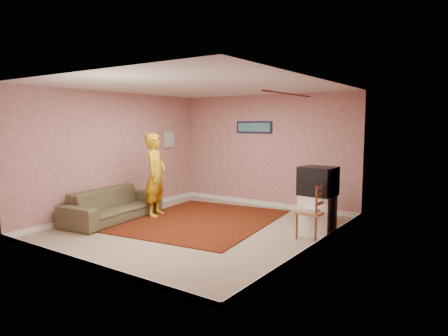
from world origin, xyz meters
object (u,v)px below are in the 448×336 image
Objects in this scene: tv_cabinet at (317,215)px; chair_a at (313,196)px; chair_b at (311,205)px; crt_tv at (318,181)px; person at (156,175)px; sofa at (114,205)px.

tv_cabinet is 0.78m from chair_a.
chair_a is 1.06m from chair_b.
crt_tv is at bearing -173.08° from chair_b.
person reaches higher than chair_a.
tv_cabinet is at bearing -174.14° from chair_b.
chair_b is at bearing -87.04° from tv_cabinet.
crt_tv is 4.03m from sofa.
sofa is at bearing -155.85° from crt_tv.
tv_cabinet is 1.12× the size of crt_tv.
person is (-3.34, -0.28, 0.30)m from chair_b.
tv_cabinet is 3.99m from sofa.
crt_tv reaches higher than sofa.
tv_cabinet is 0.32× the size of sofa.
chair_a is (-0.36, 0.67, 0.19)m from tv_cabinet.
chair_a is 3.96m from sofa.
chair_b is at bearing -82.36° from sofa.
crt_tv is 0.49m from chair_b.
crt_tv reaches higher than chair_a.
person is (-3.31, -0.59, -0.07)m from crt_tv.
chair_b is 0.23× the size of sofa.
tv_cabinet is 3.41m from person.
chair_b reaches higher than tv_cabinet.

